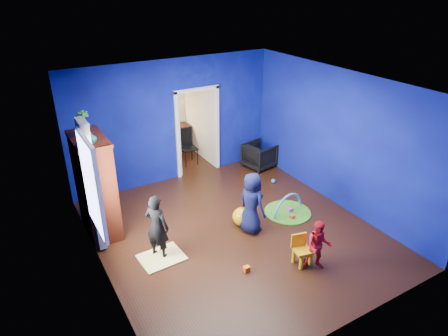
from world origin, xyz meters
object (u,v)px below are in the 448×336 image
folding_chair (189,148)px  kid_chair (303,252)px  child_navy (252,203)px  study_desk (174,139)px  armchair (260,155)px  vase (91,138)px  toddler_red (318,246)px  child_black (157,227)px  play_mat (288,212)px  crt_tv (97,184)px  hopper_ball (242,217)px  tv_armoire (96,186)px

folding_chair → kid_chair: bearing=-91.2°
child_navy → study_desk: 4.37m
armchair → vase: bearing=93.0°
child_navy → toddler_red: 1.54m
child_black → child_navy: size_ratio=0.99×
armchair → child_navy: bearing=130.5°
toddler_red → study_desk: bearing=125.0°
child_black → child_navy: 1.86m
play_mat → folding_chair: folding_chair is taller
crt_tv → armchair: bearing=10.6°
hopper_ball → folding_chair: folding_chair is taller
vase → study_desk: bearing=48.3°
vase → folding_chair: vase is taller
toddler_red → folding_chair: folding_chair is taller
toddler_red → play_mat: (0.67, 1.62, -0.44)m
tv_armoire → kid_chair: tv_armoire is taller
vase → tv_armoire: size_ratio=0.10×
toddler_red → hopper_ball: toddler_red is taller
child_navy → hopper_ball: size_ratio=3.27×
vase → folding_chair: bearing=38.0°
child_navy → crt_tv: size_ratio=1.77×
child_black → hopper_ball: 1.85m
toddler_red → tv_armoire: size_ratio=0.46×
tv_armoire → kid_chair: 3.96m
crt_tv → folding_chair: bearing=34.4°
folding_chair → crt_tv: bearing=-145.6°
tv_armoire → play_mat: size_ratio=2.01×
armchair → child_navy: size_ratio=0.57×
hopper_ball → study_desk: (0.35, 4.10, 0.19)m
folding_chair → child_navy: bearing=-95.0°
armchair → play_mat: (-0.77, -2.16, -0.31)m
armchair → child_black: child_black is taller
crt_tv → study_desk: size_ratio=0.80×
child_navy → folding_chair: child_navy is taller
toddler_red → tv_armoire: bearing=168.5°
child_black → crt_tv: bearing=-10.2°
tv_armoire → hopper_ball: (2.47, -1.24, -0.79)m
study_desk → folding_chair: folding_chair is taller
tv_armoire → crt_tv: tv_armoire is taller
tv_armoire → folding_chair: tv_armoire is taller
tv_armoire → crt_tv: bearing=0.0°
crt_tv → child_navy: bearing=-30.9°
armchair → toddler_red: toddler_red is taller
kid_chair → play_mat: 1.66m
armchair → kid_chair: (-1.59, -3.58, -0.07)m
armchair → kid_chair: armchair is taller
kid_chair → child_navy: bearing=112.4°
crt_tv → play_mat: bearing=-21.1°
armchair → vase: 4.78m
child_navy → crt_tv: crt_tv is taller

